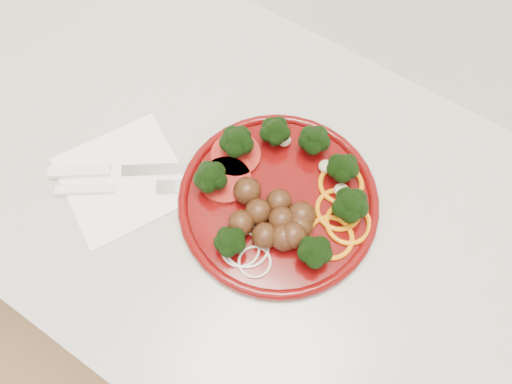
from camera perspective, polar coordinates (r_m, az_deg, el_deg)
The scene contains 5 objects.
counter at distance 1.11m, azimuth 8.31°, elevation -15.12°, with size 2.40×0.60×0.90m.
plate at distance 0.67m, azimuth 2.77°, elevation -0.70°, with size 0.28×0.28×0.06m.
napkin at distance 0.73m, azimuth -14.91°, elevation 1.49°, with size 0.16×0.16×0.00m, color white.
knife at distance 0.74m, azimuth -16.80°, elevation 2.32°, with size 0.19×0.14×0.01m.
fork at distance 0.72m, azimuth -17.24°, elevation 0.31°, with size 0.16×0.13×0.01m.
Camera 1 is at (-0.03, 1.46, 1.53)m, focal length 35.00 mm.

